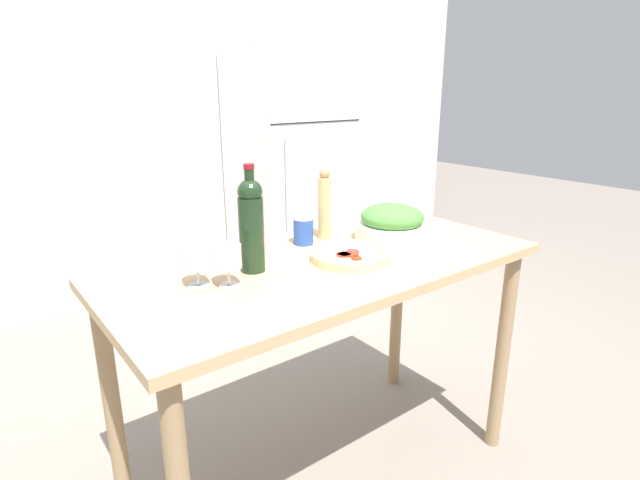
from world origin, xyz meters
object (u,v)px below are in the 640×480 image
object	(u,v)px
wine_glass_far	(197,258)
salt_canister	(303,230)
pepper_mill	(324,204)
refrigerator	(290,171)
salad_bowl	(392,224)
wine_bottle	(251,223)
wine_glass_near	(228,259)
homemade_pizza	(350,255)

from	to	relation	value
wine_glass_far	salt_canister	size ratio (longest dim) A/B	1.17
pepper_mill	refrigerator	bearing A→B (deg)	59.76
salad_bowl	salt_canister	xyz separation A→B (m)	(-0.30, 0.16, -0.01)
wine_bottle	salt_canister	size ratio (longest dim) A/B	3.15
refrigerator	wine_glass_far	xyz separation A→B (m)	(-1.54, -1.77, 0.13)
wine_bottle	wine_glass_near	bearing A→B (deg)	-149.76
salad_bowl	pepper_mill	bearing A→B (deg)	138.84
wine_bottle	wine_glass_far	world-z (taller)	wine_bottle
wine_glass_near	wine_glass_far	world-z (taller)	same
wine_glass_near	pepper_mill	distance (m)	0.57
pepper_mill	salad_bowl	xyz separation A→B (m)	(0.20, -0.17, -0.07)
wine_glass_far	homemade_pizza	size ratio (longest dim) A/B	0.48
refrigerator	salad_bowl	bearing A→B (deg)	-112.67
wine_bottle	salt_canister	distance (m)	0.34
salad_bowl	wine_glass_far	bearing A→B (deg)	178.96
wine_glass_far	pepper_mill	xyz separation A→B (m)	(0.60, 0.16, 0.05)
wine_bottle	salad_bowl	world-z (taller)	wine_bottle
homemade_pizza	wine_glass_far	bearing A→B (deg)	168.88
wine_glass_far	pepper_mill	distance (m)	0.62
salt_canister	refrigerator	bearing A→B (deg)	57.15
refrigerator	wine_bottle	bearing A→B (deg)	-127.41
refrigerator	homemade_pizza	distance (m)	2.13
pepper_mill	wine_glass_far	bearing A→B (deg)	-165.30
refrigerator	wine_glass_near	size ratio (longest dim) A/B	13.39
wine_glass_far	salt_canister	world-z (taller)	wine_glass_far
pepper_mill	salt_canister	world-z (taller)	pepper_mill
wine_glass_far	wine_glass_near	bearing A→B (deg)	-37.97
refrigerator	salt_canister	size ratio (longest dim) A/B	15.72
wine_bottle	wine_glass_near	xyz separation A→B (m)	(-0.12, -0.07, -0.07)
salt_canister	wine_bottle	bearing A→B (deg)	-156.12
salad_bowl	homemade_pizza	xyz separation A→B (m)	(-0.29, -0.08, -0.04)
salad_bowl	salt_canister	bearing A→B (deg)	152.55
refrigerator	pepper_mill	distance (m)	1.87
wine_bottle	wine_glass_far	xyz separation A→B (m)	(-0.19, -0.01, -0.07)
homemade_pizza	refrigerator	bearing A→B (deg)	61.11
refrigerator	salt_canister	bearing A→B (deg)	-122.85
wine_bottle	salad_bowl	xyz separation A→B (m)	(0.60, -0.03, -0.10)
wine_glass_near	wine_bottle	bearing A→B (deg)	30.24
pepper_mill	salad_bowl	distance (m)	0.27
wine_glass_near	homemade_pizza	distance (m)	0.44
refrigerator	salad_bowl	distance (m)	1.93
wine_bottle	wine_glass_near	size ratio (longest dim) A/B	2.69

